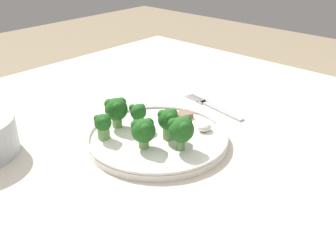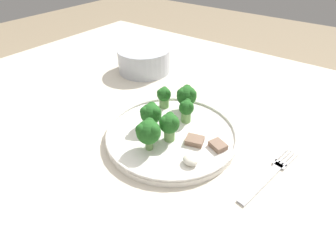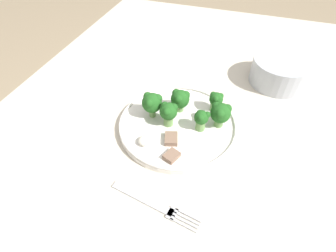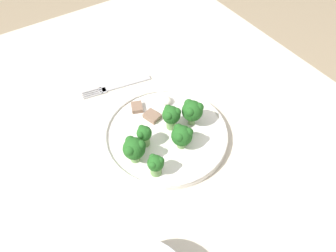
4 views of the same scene
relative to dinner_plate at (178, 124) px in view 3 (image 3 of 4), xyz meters
The scene contains 14 objects.
ground_plane 0.75m from the dinner_plate, 137.68° to the left, with size 8.00×8.00×0.00m, color #9E896B.
table 0.13m from the dinner_plate, 137.68° to the left, with size 1.32×1.04×0.74m.
dinner_plate is the anchor object (origin of this frame).
fork 0.21m from the dinner_plate, ahead, with size 0.05×0.18×0.00m.
cream_bowl 0.34m from the dinner_plate, 140.23° to the left, with size 0.16×0.16×0.07m.
broccoli_floret_near_rim_left 0.06m from the dinner_plate, 169.34° to the right, with size 0.05×0.04×0.06m.
broccoli_floret_center_left 0.11m from the dinner_plate, 135.63° to the left, with size 0.03×0.03×0.05m.
broccoli_floret_back_left 0.08m from the dinner_plate, 95.31° to the right, with size 0.05×0.05×0.06m.
broccoli_floret_front_left 0.10m from the dinner_plate, 104.42° to the left, with size 0.05×0.05×0.06m.
broccoli_floret_center_back 0.07m from the dinner_plate, 89.12° to the left, with size 0.03×0.03×0.05m.
broccoli_floret_mid_cluster 0.05m from the dinner_plate, 64.66° to the right, with size 0.04×0.04×0.06m.
meat_slice_front_slice 0.10m from the dinner_plate, ahead, with size 0.04×0.04×0.01m.
meat_slice_middle_slice 0.06m from the dinner_plate, ahead, with size 0.04×0.04×0.01m.
sauce_dollop 0.10m from the dinner_plate, 32.49° to the right, with size 0.03×0.03×0.02m.
Camera 3 is at (0.48, 0.06, 1.18)m, focal length 28.00 mm.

